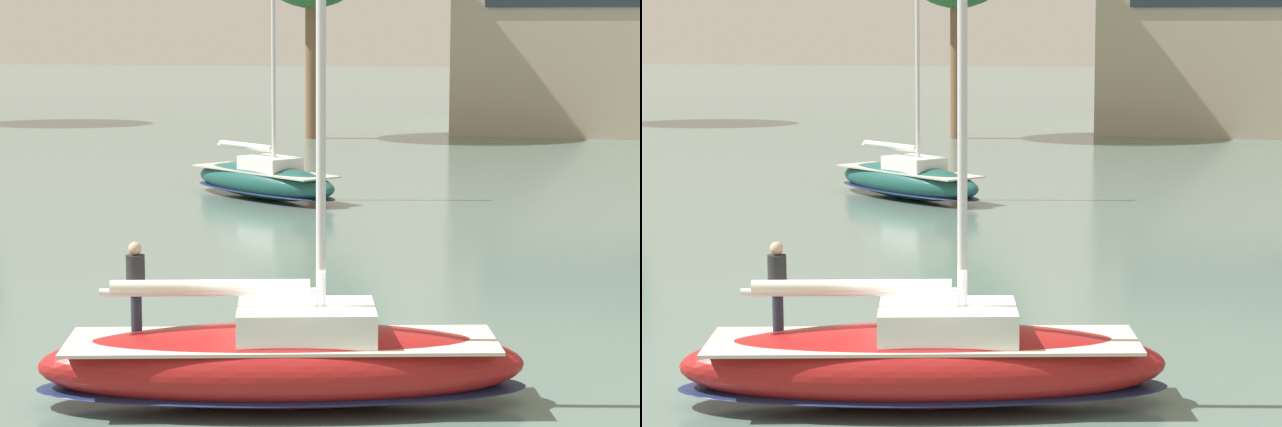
# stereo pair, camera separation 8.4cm
# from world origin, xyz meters

# --- Properties ---
(ground_plane) EXTENTS (400.00, 400.00, 0.00)m
(ground_plane) POSITION_xyz_m (0.00, 0.00, 0.00)
(ground_plane) COLOR slate
(sailboat_main) EXTENTS (9.19, 4.64, 12.17)m
(sailboat_main) POSITION_xyz_m (0.02, 0.01, 0.83)
(sailboat_main) COLOR maroon
(sailboat_main) RESTS_ON ground
(sailboat_moored_mid_channel) EXTENTS (8.02, 6.65, 11.30)m
(sailboat_moored_mid_channel) POSITION_xyz_m (-7.83, 26.62, 0.77)
(sailboat_moored_mid_channel) COLOR #194C47
(sailboat_moored_mid_channel) RESTS_ON ground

